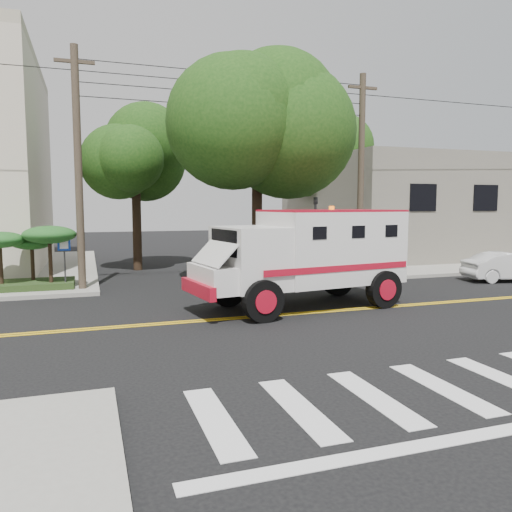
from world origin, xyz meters
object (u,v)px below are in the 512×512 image
object	(u,v)px
parked_sedan	(509,267)
pedestrian_a	(355,252)
pedestrian_b	(357,249)
armored_truck	(308,252)

from	to	relation	value
parked_sedan	pedestrian_a	bearing A→B (deg)	52.89
pedestrian_b	parked_sedan	bearing A→B (deg)	158.57
parked_sedan	armored_truck	bearing A→B (deg)	113.02
parked_sedan	pedestrian_a	world-z (taller)	pedestrian_a
armored_truck	pedestrian_a	xyz separation A→B (m)	(5.90, 7.33, -0.81)
pedestrian_a	armored_truck	bearing A→B (deg)	49.94
parked_sedan	pedestrian_b	world-z (taller)	pedestrian_b
armored_truck	parked_sedan	bearing A→B (deg)	3.59
pedestrian_a	pedestrian_b	xyz separation A→B (m)	(0.77, 1.08, 0.02)
pedestrian_b	pedestrian_a	bearing A→B (deg)	91.58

